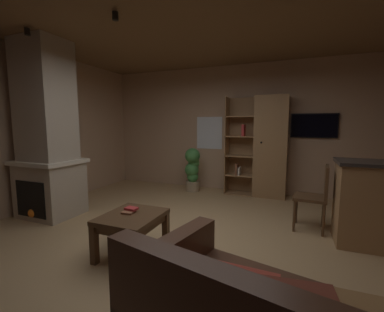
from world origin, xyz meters
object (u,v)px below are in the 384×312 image
Objects in this scene: table_book_1 at (131,209)px; potted_floor_plant at (193,168)px; dining_chair at (317,193)px; stone_fireplace at (47,139)px; bookshelf_cabinet at (266,147)px; wall_mounted_tv at (314,126)px; coffee_table at (132,222)px; table_book_0 at (128,213)px.

potted_floor_plant is at bearing 97.24° from table_book_1.
potted_floor_plant reaches higher than dining_chair.
bookshelf_cabinet is (3.12, 2.45, -0.23)m from stone_fireplace.
stone_fireplace is 19.78× the size of table_book_1.
stone_fireplace reaches higher than table_book_1.
bookshelf_cabinet is 14.70× the size of table_book_1.
bookshelf_cabinet reaches higher than potted_floor_plant.
stone_fireplace is 2.87m from potted_floor_plant.
coffee_table is at bearing -121.57° from wall_mounted_tv.
bookshelf_cabinet reaches higher than coffee_table.
stone_fireplace is 2.16m from table_book_0.
coffee_table is 0.12m from table_book_0.
dining_chair is (0.84, -1.54, -0.48)m from bookshelf_cabinet.
stone_fireplace is 4.13m from dining_chair.
table_book_0 is at bearing -143.28° from dining_chair.
stone_fireplace reaches higher than table_book_0.
coffee_table is 0.16m from table_book_1.
coffee_table is (-1.14, -3.05, -0.63)m from bookshelf_cabinet.
potted_floor_plant is 2.62m from wall_mounted_tv.
bookshelf_cabinet is 3.32m from coffee_table.
dining_chair is (2.03, 1.44, 0.02)m from table_book_1.
wall_mounted_tv is (0.03, 1.75, 0.92)m from dining_chair.
table_book_0 is 0.13× the size of potted_floor_plant.
table_book_0 is at bearing -82.94° from potted_floor_plant.
dining_chair is (3.96, 0.92, -0.71)m from stone_fireplace.
potted_floor_plant is at bearing -170.94° from wall_mounted_tv.
bookshelf_cabinet reaches higher than wall_mounted_tv.
bookshelf_cabinet is at bearing 6.45° from potted_floor_plant.
stone_fireplace is at bearing -166.93° from dining_chair.
coffee_table is 0.73× the size of potted_floor_plant.
table_book_0 is 0.15× the size of wall_mounted_tv.
potted_floor_plant reaches higher than table_book_1.
wall_mounted_tv reaches higher than table_book_1.
table_book_0 is 0.92× the size of table_book_1.
stone_fireplace is 2.13m from table_book_1.
table_book_1 is 0.14× the size of potted_floor_plant.
table_book_1 is at bearing 127.03° from coffee_table.
table_book_1 is (-0.06, 0.07, 0.13)m from coffee_table.
table_book_1 is at bearing -82.76° from potted_floor_plant.
stone_fireplace reaches higher than wall_mounted_tv.
wall_mounted_tv reaches higher than potted_floor_plant.
bookshelf_cabinet is at bearing 38.17° from stone_fireplace.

